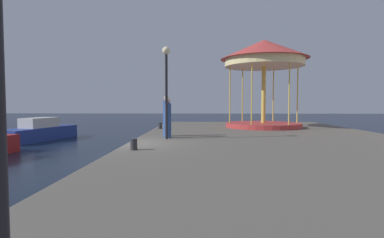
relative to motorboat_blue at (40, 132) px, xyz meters
name	(u,v)px	position (x,y,z in m)	size (l,w,h in m)	color
ground_plane	(128,162)	(7.59, -7.18, -0.57)	(120.00, 120.00, 0.00)	black
quay_dock	(284,153)	(13.98, -7.18, -0.17)	(12.78, 28.41, 0.80)	#5B564F
motorboat_blue	(40,132)	(0.00, 0.00, 0.00)	(2.95, 5.69, 1.48)	navy
carousel	(264,61)	(14.86, 1.09, 4.69)	(5.85, 5.85, 5.90)	#B23333
lamp_post_mid_promenade	(166,76)	(9.03, -5.76, 3.10)	(0.36, 0.36, 4.18)	black
bollard_south	(134,144)	(8.25, -8.99, 0.43)	(0.24, 0.24, 0.40)	#2D2D33
bollard_center	(160,126)	(8.01, -0.31, 0.43)	(0.24, 0.24, 0.40)	#2D2D33
person_far_corner	(168,119)	(9.03, -5.26, 1.11)	(0.34, 0.34, 1.87)	#2D4C8C
person_near_carousel	(166,117)	(8.89, -4.55, 1.17)	(0.34, 0.34, 1.99)	#2D4C8C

